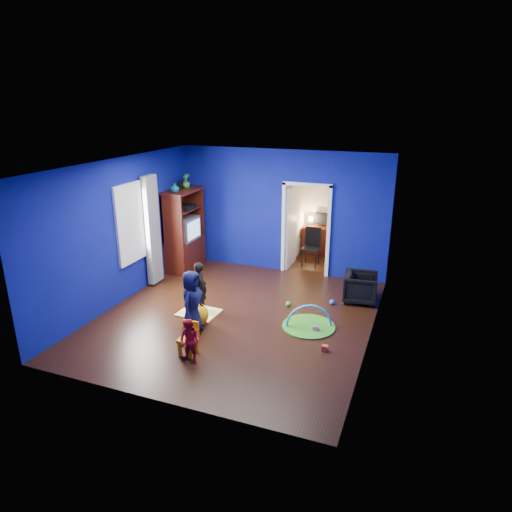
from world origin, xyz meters
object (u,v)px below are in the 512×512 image
at_px(tv_armoire, 184,230).
at_px(kid_chair, 188,341).
at_px(armchair, 361,288).
at_px(child_navy, 192,302).
at_px(vase, 175,187).
at_px(study_desk, 320,241).
at_px(toddler_red, 190,341).
at_px(play_mat, 309,326).
at_px(hopper_ball, 197,315).
at_px(crt_tv, 185,229).
at_px(child_black, 200,287).
at_px(folding_chair, 311,248).

bearing_deg(tv_armoire, kid_chair, -60.19).
relative_size(armchair, child_navy, 0.58).
distance_m(vase, study_desk, 4.17).
distance_m(toddler_red, play_mat, 2.36).
bearing_deg(hopper_ball, crt_tv, 122.48).
relative_size(child_black, folding_chair, 1.12).
height_order(vase, study_desk, vase).
xyz_separation_m(armchair, play_mat, (-0.70, -1.48, -0.29)).
bearing_deg(toddler_red, child_black, 119.84).
xyz_separation_m(vase, play_mat, (3.62, -1.60, -2.05)).
bearing_deg(armchair, kid_chair, 137.32).
distance_m(hopper_ball, study_desk, 4.97).
bearing_deg(study_desk, folding_chair, -90.00).
height_order(child_navy, play_mat, child_navy).
bearing_deg(kid_chair, study_desk, 80.00).
distance_m(child_black, study_desk, 4.49).
bearing_deg(toddler_red, folding_chair, 90.27).
xyz_separation_m(vase, kid_chair, (2.02, -3.22, -1.81)).
relative_size(vase, play_mat, 0.21).
relative_size(child_navy, hopper_ball, 2.69).
height_order(child_black, tv_armoire, tv_armoire).
height_order(vase, kid_chair, vase).
bearing_deg(study_desk, vase, -137.76).
bearing_deg(crt_tv, kid_chair, -60.68).
relative_size(armchair, tv_armoire, 0.34).
xyz_separation_m(hopper_ball, play_mat, (1.94, 0.68, -0.20)).
distance_m(toddler_red, hopper_ball, 1.25).
xyz_separation_m(child_black, kid_chair, (0.54, -1.49, -0.26)).
bearing_deg(folding_chair, child_navy, -104.82).
height_order(child_black, toddler_red, child_black).
relative_size(play_mat, study_desk, 1.10).
distance_m(crt_tv, kid_chair, 4.11).
distance_m(toddler_red, vase, 4.39).
bearing_deg(armchair, child_navy, 126.80).
distance_m(vase, tv_armoire, 1.13).
xyz_separation_m(armchair, crt_tv, (-4.28, 0.42, 0.72)).
xyz_separation_m(child_navy, vase, (-1.73, 2.52, 1.48)).
height_order(toddler_red, study_desk, study_desk).
bearing_deg(hopper_ball, kid_chair, -70.34).
height_order(vase, hopper_ball, vase).
height_order(child_black, crt_tv, crt_tv).
xyz_separation_m(tv_armoire, study_desk, (2.82, 2.26, -0.60)).
relative_size(crt_tv, kid_chair, 1.40).
xyz_separation_m(child_black, crt_tv, (-1.44, 2.02, 0.51)).
bearing_deg(toddler_red, kid_chair, 134.57).
bearing_deg(child_black, kid_chair, 143.55).
height_order(kid_chair, folding_chair, folding_chair).
relative_size(hopper_ball, kid_chair, 0.87).
distance_m(tv_armoire, kid_chair, 4.12).
bearing_deg(child_black, tv_armoire, -20.20).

